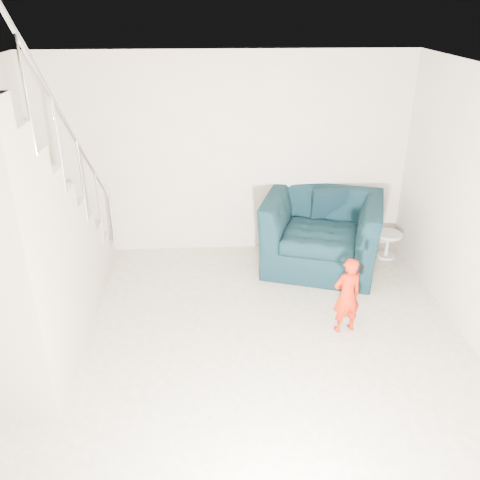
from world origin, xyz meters
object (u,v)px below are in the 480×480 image
side_table (388,241)px  staircase (20,266)px  toddler (347,295)px  armchair (322,232)px

side_table → staircase: 4.66m
toddler → staircase: staircase is taller
side_table → armchair: bearing=-169.8°
toddler → side_table: toddler is taller
staircase → armchair: bearing=25.9°
toddler → staircase: bearing=-12.8°
side_table → staircase: size_ratio=0.10×
armchair → staircase: staircase is taller
side_table → toddler: bearing=-121.0°
armchair → side_table: armchair is taller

